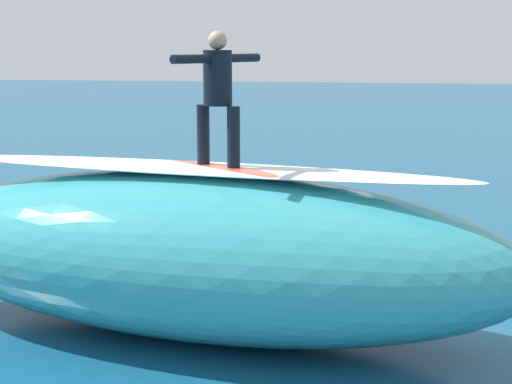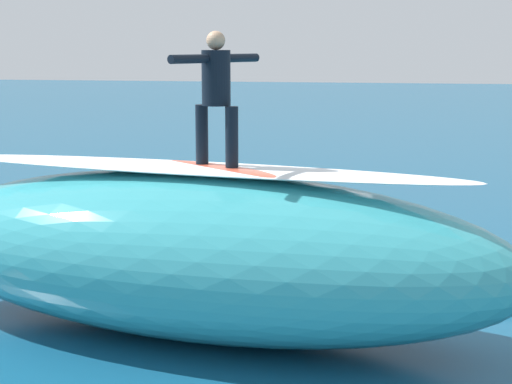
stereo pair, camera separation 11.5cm
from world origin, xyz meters
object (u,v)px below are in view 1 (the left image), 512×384
Objects in this scene: surfer_riding at (218,88)px; surfer_paddling at (281,246)px; surfboard_riding at (218,169)px; surfboard_paddling at (283,259)px.

surfer_riding reaches higher than surfer_paddling.
surfer_paddling is (-0.21, -3.44, -1.73)m from surfboard_riding.
surfboard_paddling is (-0.26, -3.33, -2.80)m from surfer_riding.
surfer_paddling is (0.05, -0.12, 0.17)m from surfboard_paddling.
surfboard_riding is 0.96× the size of surfboard_paddling.
surfer_paddling is at bearing -65.22° from surfer_riding.
surfboard_riding is 3.86m from surfer_paddling.
surfer_riding is 0.69× the size of surfboard_paddling.
surfer_paddling reaches higher than surfboard_paddling.
surfboard_riding is 3.84m from surfboard_paddling.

